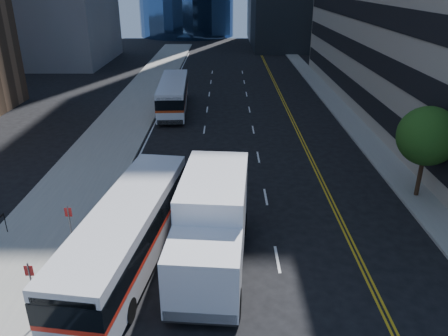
% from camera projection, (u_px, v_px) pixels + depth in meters
% --- Properties ---
extents(ground, '(160.00, 160.00, 0.00)m').
position_uv_depth(ground, '(270.00, 289.00, 17.39)').
color(ground, black).
rests_on(ground, ground).
extents(sidewalk_west, '(5.00, 90.00, 0.15)m').
position_uv_depth(sidewalk_west, '(131.00, 112.00, 40.31)').
color(sidewalk_west, gray).
rests_on(sidewalk_west, ground).
extents(sidewalk_east, '(2.00, 90.00, 0.15)m').
position_uv_depth(sidewalk_east, '(342.00, 112.00, 40.27)').
color(sidewalk_east, gray).
rests_on(sidewalk_east, ground).
extents(street_tree, '(3.20, 3.20, 5.10)m').
position_uv_depth(street_tree, '(427.00, 136.00, 23.26)').
color(street_tree, '#332114').
rests_on(street_tree, sidewalk_east).
extents(bus_front, '(3.95, 11.36, 2.87)m').
position_uv_depth(bus_front, '(129.00, 232.00, 18.32)').
color(bus_front, silver).
rests_on(bus_front, ground).
extents(bus_rear, '(2.88, 10.88, 2.78)m').
position_uv_depth(bus_rear, '(173.00, 94.00, 40.45)').
color(bus_rear, silver).
rests_on(bus_rear, ground).
extents(box_truck, '(3.30, 8.03, 3.75)m').
position_uv_depth(box_truck, '(212.00, 224.00, 18.15)').
color(box_truck, white).
rests_on(box_truck, ground).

